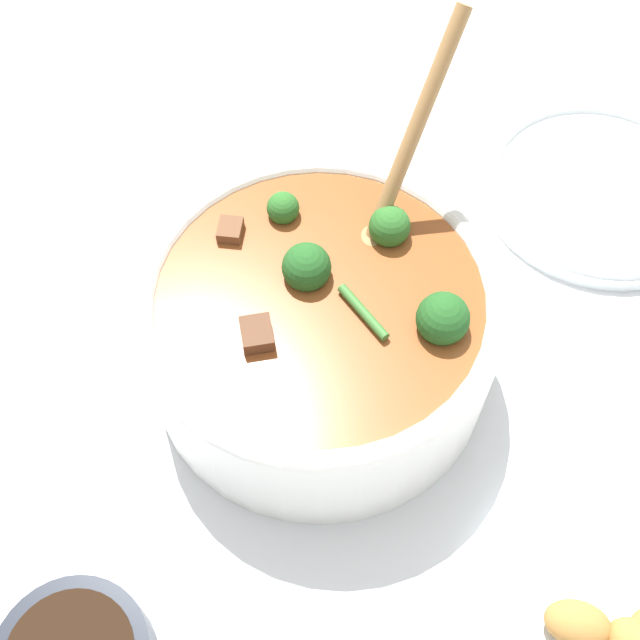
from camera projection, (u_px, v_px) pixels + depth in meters
ground_plane at (320, 365)px, 0.67m from camera, size 4.00×4.00×0.00m
stew_bowl at (321, 325)px, 0.61m from camera, size 0.28×0.27×0.25m
empty_plate at (600, 189)px, 0.76m from camera, size 0.23×0.23×0.02m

